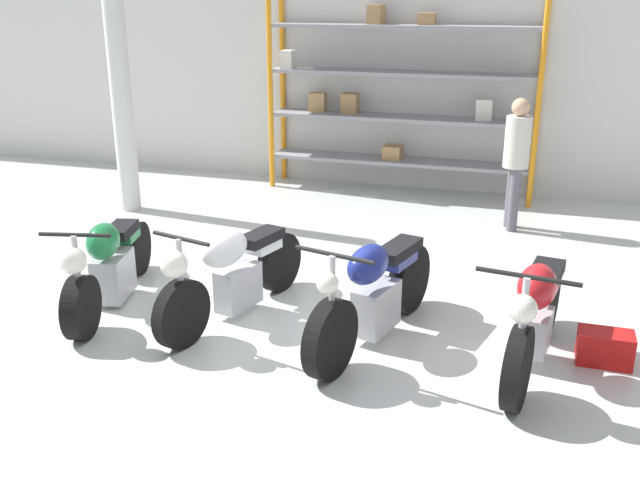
{
  "coord_description": "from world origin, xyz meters",
  "views": [
    {
      "loc": [
        1.87,
        -5.65,
        2.91
      ],
      "look_at": [
        0.0,
        0.4,
        0.7
      ],
      "focal_mm": 40.0,
      "sensor_mm": 36.0,
      "label": 1
    }
  ],
  "objects_px": {
    "motorcycle_green": "(109,265)",
    "person_browsing": "(516,154)",
    "toolbox": "(605,348)",
    "motorcycle_white": "(232,272)",
    "motorcycle_blue": "(374,293)",
    "motorcycle_red": "(536,314)",
    "shelving_rack": "(396,94)"
  },
  "relations": [
    {
      "from": "motorcycle_green",
      "to": "motorcycle_blue",
      "type": "xyz_separation_m",
      "value": [
        2.64,
        -0.02,
        0.05
      ]
    },
    {
      "from": "motorcycle_green",
      "to": "motorcycle_blue",
      "type": "relative_size",
      "value": 1.0
    },
    {
      "from": "person_browsing",
      "to": "toolbox",
      "type": "bearing_deg",
      "value": 91.21
    },
    {
      "from": "motorcycle_white",
      "to": "person_browsing",
      "type": "height_order",
      "value": "person_browsing"
    },
    {
      "from": "shelving_rack",
      "to": "person_browsing",
      "type": "height_order",
      "value": "shelving_rack"
    },
    {
      "from": "shelving_rack",
      "to": "motorcycle_green",
      "type": "distance_m",
      "value": 5.38
    },
    {
      "from": "motorcycle_blue",
      "to": "toolbox",
      "type": "height_order",
      "value": "motorcycle_blue"
    },
    {
      "from": "motorcycle_red",
      "to": "person_browsing",
      "type": "xyz_separation_m",
      "value": [
        -0.36,
        3.67,
        0.52
      ]
    },
    {
      "from": "shelving_rack",
      "to": "person_browsing",
      "type": "xyz_separation_m",
      "value": [
        1.83,
        -1.38,
        -0.49
      ]
    },
    {
      "from": "motorcycle_blue",
      "to": "motorcycle_red",
      "type": "height_order",
      "value": "same"
    },
    {
      "from": "motorcycle_green",
      "to": "toolbox",
      "type": "height_order",
      "value": "motorcycle_green"
    },
    {
      "from": "motorcycle_green",
      "to": "person_browsing",
      "type": "distance_m",
      "value": 5.12
    },
    {
      "from": "motorcycle_blue",
      "to": "person_browsing",
      "type": "xyz_separation_m",
      "value": [
        0.99,
        3.58,
        0.54
      ]
    },
    {
      "from": "motorcycle_white",
      "to": "toolbox",
      "type": "bearing_deg",
      "value": 106.32
    },
    {
      "from": "motorcycle_white",
      "to": "motorcycle_green",
      "type": "bearing_deg",
      "value": -72.77
    },
    {
      "from": "motorcycle_white",
      "to": "motorcycle_blue",
      "type": "height_order",
      "value": "motorcycle_blue"
    },
    {
      "from": "shelving_rack",
      "to": "motorcycle_blue",
      "type": "distance_m",
      "value": 5.14
    },
    {
      "from": "motorcycle_white",
      "to": "toolbox",
      "type": "distance_m",
      "value": 3.3
    },
    {
      "from": "shelving_rack",
      "to": "person_browsing",
      "type": "distance_m",
      "value": 2.34
    },
    {
      "from": "motorcycle_green",
      "to": "shelving_rack",
      "type": "bearing_deg",
      "value": 146.96
    },
    {
      "from": "motorcycle_green",
      "to": "toolbox",
      "type": "relative_size",
      "value": 4.77
    },
    {
      "from": "motorcycle_green",
      "to": "motorcycle_red",
      "type": "xyz_separation_m",
      "value": [
        3.98,
        -0.1,
        0.07
      ]
    },
    {
      "from": "person_browsing",
      "to": "motorcycle_green",
      "type": "bearing_deg",
      "value": 30.5
    },
    {
      "from": "motorcycle_blue",
      "to": "person_browsing",
      "type": "height_order",
      "value": "person_browsing"
    },
    {
      "from": "motorcycle_red",
      "to": "toolbox",
      "type": "height_order",
      "value": "motorcycle_red"
    },
    {
      "from": "motorcycle_red",
      "to": "toolbox",
      "type": "xyz_separation_m",
      "value": [
        0.58,
        0.24,
        -0.33
      ]
    },
    {
      "from": "motorcycle_white",
      "to": "motorcycle_red",
      "type": "height_order",
      "value": "motorcycle_red"
    },
    {
      "from": "motorcycle_green",
      "to": "person_browsing",
      "type": "bearing_deg",
      "value": 121.45
    },
    {
      "from": "shelving_rack",
      "to": "toolbox",
      "type": "relative_size",
      "value": 9.08
    },
    {
      "from": "toolbox",
      "to": "shelving_rack",
      "type": "bearing_deg",
      "value": 119.85
    },
    {
      "from": "shelving_rack",
      "to": "toolbox",
      "type": "bearing_deg",
      "value": -60.15
    },
    {
      "from": "person_browsing",
      "to": "motorcycle_white",
      "type": "bearing_deg",
      "value": 42.17
    }
  ]
}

